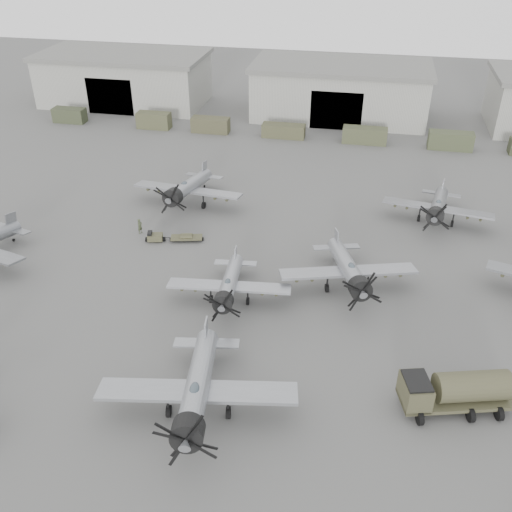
{
  "coord_description": "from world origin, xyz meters",
  "views": [
    {
      "loc": [
        5.16,
        -33.54,
        31.13
      ],
      "look_at": [
        -3.94,
        11.27,
        2.5
      ],
      "focal_mm": 40.0,
      "sensor_mm": 36.0,
      "label": 1
    }
  ],
  "objects": [
    {
      "name": "hangar_left",
      "position": [
        -38.0,
        61.96,
        4.37
      ],
      "size": [
        29.0,
        14.8,
        8.7
      ],
      "color": "#A4A499",
      "rests_on": "ground"
    },
    {
      "name": "ground",
      "position": [
        0.0,
        0.0,
        0.0
      ],
      "size": [
        220.0,
        220.0,
        0.0
      ],
      "primitive_type": "plane",
      "color": "#535351",
      "rests_on": "ground"
    },
    {
      "name": "support_truck_0",
      "position": [
        -43.06,
        50.0,
        1.15
      ],
      "size": [
        5.26,
        2.2,
        2.3
      ],
      "primitive_type": "cube",
      "color": "#373E28",
      "rests_on": "ground"
    },
    {
      "name": "aircraft_far_1",
      "position": [
        13.73,
        25.89,
        2.21
      ],
      "size": [
        12.25,
        11.03,
        4.86
      ],
      "rotation": [
        0.0,
        0.0,
        -0.17
      ],
      "color": "gray",
      "rests_on": "ground"
    },
    {
      "name": "aircraft_far_0",
      "position": [
        -14.96,
        24.51,
        2.39
      ],
      "size": [
        13.18,
        11.86,
        5.25
      ],
      "rotation": [
        0.0,
        0.0,
        -0.09
      ],
      "color": "gray",
      "rests_on": "ground"
    },
    {
      "name": "hangar_center",
      "position": [
        0.0,
        61.96,
        4.37
      ],
      "size": [
        29.0,
        14.8,
        8.7
      ],
      "color": "#A4A499",
      "rests_on": "ground"
    },
    {
      "name": "tug_trailer",
      "position": [
        -14.7,
        16.3,
        0.44
      ],
      "size": [
        5.92,
        2.4,
        1.17
      ],
      "rotation": [
        0.0,
        0.0,
        0.23
      ],
      "color": "#49482F",
      "rests_on": "ground"
    },
    {
      "name": "aircraft_mid_2",
      "position": [
        4.88,
        10.82,
        2.32
      ],
      "size": [
        12.77,
        11.49,
        5.1
      ],
      "rotation": [
        0.0,
        0.0,
        0.29
      ],
      "color": "#93969B",
      "rests_on": "ground"
    },
    {
      "name": "ground_crew",
      "position": [
        -18.13,
        17.32,
        0.86
      ],
      "size": [
        0.62,
        0.74,
        1.73
      ],
      "primitive_type": "imported",
      "rotation": [
        0.0,
        0.0,
        1.19
      ],
      "color": "#3F482F",
      "rests_on": "ground"
    },
    {
      "name": "aircraft_mid_1",
      "position": [
        -5.5,
        6.7,
        2.03
      ],
      "size": [
        11.23,
        10.1,
        4.47
      ],
      "rotation": [
        0.0,
        0.0,
        0.11
      ],
      "color": "#9EA0A6",
      "rests_on": "ground"
    },
    {
      "name": "support_truck_4",
      "position": [
        4.82,
        50.0,
        1.18
      ],
      "size": [
        6.59,
        2.2,
        2.37
      ],
      "primitive_type": "cube",
      "color": "#43482F",
      "rests_on": "ground"
    },
    {
      "name": "aircraft_near_1",
      "position": [
        -4.44,
        -6.78,
        2.55
      ],
      "size": [
        14.13,
        12.72,
        5.61
      ],
      "rotation": [
        0.0,
        0.0,
        0.17
      ],
      "color": "#95999D",
      "rests_on": "ground"
    },
    {
      "name": "support_truck_5",
      "position": [
        17.21,
        50.0,
        1.28
      ],
      "size": [
        6.37,
        2.2,
        2.56
      ],
      "primitive_type": "cube",
      "color": "#3F462D",
      "rests_on": "ground"
    },
    {
      "name": "support_truck_2",
      "position": [
        -19.11,
        50.0,
        1.15
      ],
      "size": [
        5.93,
        2.2,
        2.3
      ],
      "primitive_type": "cube",
      "color": "#45432D",
      "rests_on": "ground"
    },
    {
      "name": "fuel_tanker",
      "position": [
        13.22,
        -2.18,
        1.76
      ],
      "size": [
        8.37,
        5.13,
        3.07
      ],
      "rotation": [
        0.0,
        0.0,
        0.27
      ],
      "color": "#45442D",
      "rests_on": "ground"
    },
    {
      "name": "support_truck_1",
      "position": [
        -28.47,
        50.0,
        1.25
      ],
      "size": [
        5.33,
        2.2,
        2.51
      ],
      "primitive_type": "cube",
      "color": "#47482F",
      "rests_on": "ground"
    },
    {
      "name": "support_truck_3",
      "position": [
        -7.5,
        50.0,
        1.01
      ],
      "size": [
        6.56,
        2.2,
        2.02
      ],
      "primitive_type": "cube",
      "color": "#45462D",
      "rests_on": "ground"
    }
  ]
}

